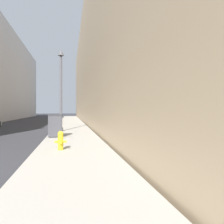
# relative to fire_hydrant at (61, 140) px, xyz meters

# --- Properties ---
(sidewalk_right) EXTENTS (2.85, 60.00, 0.14)m
(sidewalk_right) POSITION_rel_fire_hydrant_xyz_m (0.48, 15.64, -0.44)
(sidewalk_right) COLOR #ADA89E
(sidewalk_right) RESTS_ON ground
(building_right_stone) EXTENTS (12.00, 60.00, 15.01)m
(building_right_stone) POSITION_rel_fire_hydrant_xyz_m (8.01, 23.64, 7.00)
(building_right_stone) COLOR tan
(building_right_stone) RESTS_ON ground
(fire_hydrant) EXTENTS (0.44, 0.33, 0.70)m
(fire_hydrant) POSITION_rel_fire_hydrant_xyz_m (0.00, 0.00, 0.00)
(fire_hydrant) COLOR yellow
(fire_hydrant) RESTS_ON sidewalk_right
(trash_bin) EXTENTS (0.74, 0.70, 1.24)m
(trash_bin) POSITION_rel_fire_hydrant_xyz_m (-0.44, 4.09, 0.27)
(trash_bin) COLOR #3D3D42
(trash_bin) RESTS_ON sidewalk_right
(lamppost) EXTENTS (0.43, 0.43, 5.71)m
(lamppost) POSITION_rel_fire_hydrant_xyz_m (-0.27, 7.37, 3.09)
(lamppost) COLOR #4C4C51
(lamppost) RESTS_ON sidewalk_right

